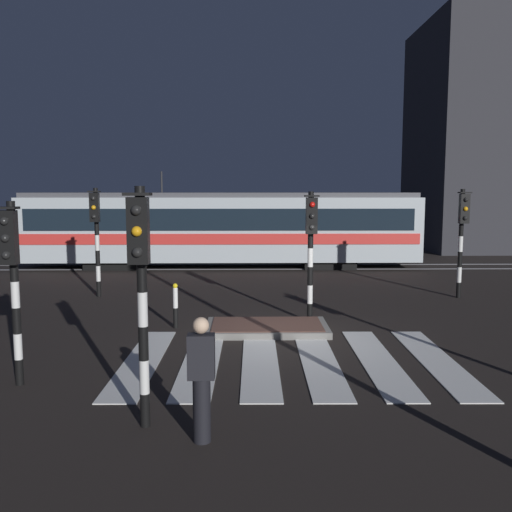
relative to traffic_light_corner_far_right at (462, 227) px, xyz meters
name	(u,v)px	position (x,y,z in m)	size (l,w,h in m)	color
ground_plane	(284,338)	(-5.80, -4.61, -2.24)	(120.00, 120.00, 0.00)	black
rail_near	(267,269)	(-5.80, 6.37, -2.23)	(80.00, 0.12, 0.03)	#59595E
rail_far	(266,265)	(-5.80, 7.80, -2.23)	(80.00, 0.12, 0.03)	#59595E
crosswalk_zebra	(290,361)	(-5.80, -6.34, -2.23)	(6.57, 4.52, 0.02)	silver
traffic_island	(267,327)	(-6.17, -3.97, -2.15)	(2.91, 1.66, 0.18)	slate
traffic_light_corner_far_right	(462,227)	(0.00, 0.00, 0.00)	(0.36, 0.42, 3.40)	black
traffic_light_corner_far_left	(96,226)	(-11.35, 0.38, 0.02)	(0.36, 0.42, 3.43)	black
traffic_light_corner_near_left	(12,266)	(-10.60, -7.67, -0.14)	(0.36, 0.42, 3.19)	black
traffic_light_kerb_mid_left	(140,271)	(-8.10, -9.42, 0.02)	(0.36, 0.42, 3.43)	black
traffic_light_median_centre	(311,237)	(-5.03, -3.12, -0.04)	(0.36, 0.42, 3.33)	black
tram	(221,227)	(-7.76, 7.08, -0.49)	(17.09, 2.58, 4.15)	#B2BCC1
pedestrian_waiting_at_kerb	(201,379)	(-7.25, -9.83, -1.36)	(0.36, 0.24, 1.71)	black
bollard_island_edge	(175,306)	(-8.39, -3.63, -1.68)	(0.12, 0.12, 1.11)	black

